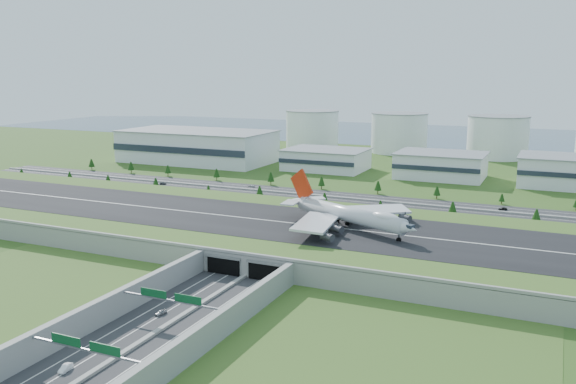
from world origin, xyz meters
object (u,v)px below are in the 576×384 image
at_px(boeing_747, 348,214).
at_px(car_4, 163,183).
at_px(car_0, 161,312).
at_px(car_1, 66,368).
at_px(car_2, 240,300).
at_px(car_7, 252,186).
at_px(fuel_tank_a, 312,130).
at_px(car_5, 503,209).

relative_size(boeing_747, car_4, 14.42).
height_order(car_0, car_1, car_1).
height_order(car_1, car_4, car_4).
bearing_deg(car_2, car_4, -31.07).
distance_m(car_2, car_7, 198.28).
xyz_separation_m(car_1, car_4, (-127.92, 218.18, 0.02)).
bearing_deg(car_0, boeing_747, 82.08).
bearing_deg(car_2, fuel_tank_a, -54.39).
xyz_separation_m(car_2, car_5, (63.79, 173.49, -0.01)).
xyz_separation_m(fuel_tank_a, car_0, (113.16, -400.89, -16.67)).
bearing_deg(car_0, car_2, 55.68).
height_order(boeing_747, car_2, boeing_747).
height_order(fuel_tank_a, car_4, fuel_tank_a).
bearing_deg(car_5, car_2, -36.94).
bearing_deg(car_1, fuel_tank_a, 91.92).
relative_size(boeing_747, car_2, 12.26).
relative_size(fuel_tank_a, car_4, 10.83).
bearing_deg(car_4, car_7, -97.89).
relative_size(car_1, car_2, 0.86).
xyz_separation_m(fuel_tank_a, car_2, (130.57, -382.40, -16.63)).
bearing_deg(car_0, car_1, -81.49).
distance_m(fuel_tank_a, car_1, 454.34).
bearing_deg(car_5, car_1, -36.19).
bearing_deg(fuel_tank_a, car_5, -47.07).
xyz_separation_m(boeing_747, car_1, (-28.46, -131.72, -13.36)).
bearing_deg(car_1, car_2, 60.38).
distance_m(boeing_747, car_4, 179.19).
distance_m(boeing_747, car_2, 76.29).
bearing_deg(car_7, car_5, 94.65).
distance_m(fuel_tank_a, car_2, 404.42).
relative_size(car_0, car_4, 0.90).
bearing_deg(boeing_747, car_7, 158.73).
xyz_separation_m(fuel_tank_a, car_5, (194.36, -208.91, -16.63)).
height_order(fuel_tank_a, boeing_747, fuel_tank_a).
bearing_deg(car_4, fuel_tank_a, -27.92).
bearing_deg(boeing_747, fuel_tank_a, 139.25).
bearing_deg(car_5, boeing_747, -44.89).
xyz_separation_m(car_0, car_1, (-0.30, -38.89, 0.06)).
height_order(boeing_747, car_7, boeing_747).
distance_m(car_0, car_2, 25.40).
bearing_deg(fuel_tank_a, car_1, -75.61).
height_order(car_0, car_2, car_2).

